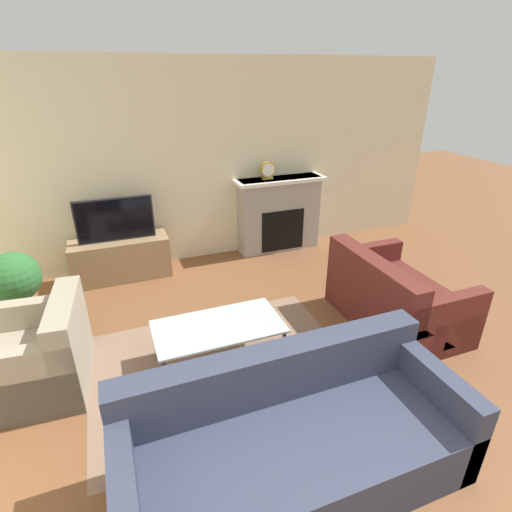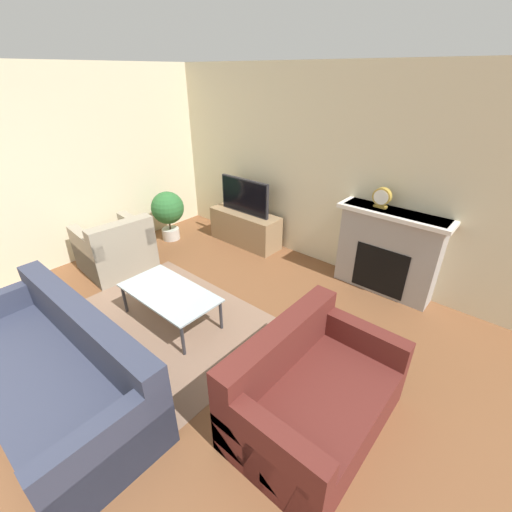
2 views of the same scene
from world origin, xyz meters
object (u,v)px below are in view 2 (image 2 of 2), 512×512
Objects in this scene: coffee_table at (169,294)px; tv at (245,196)px; armchair_by_window at (116,251)px; couch_loveseat at (311,395)px; mantel_clock at (382,197)px; couch_sectional at (56,373)px; potted_plant at (168,210)px.

tv is at bearing 109.30° from coffee_table.
tv reaches higher than armchair_by_window.
mantel_clock reaches higher than couch_loveseat.
potted_plant is at bearing 126.21° from couch_sectional.
armchair_by_window is (-3.48, 0.29, 0.01)m from couch_loveseat.
couch_sectional is 1.31m from coffee_table.
armchair_by_window is at bearing -114.00° from tv.
mantel_clock reaches higher than couch_sectional.
tv is at bearing 33.74° from potted_plant.
mantel_clock is (3.20, 0.86, 0.71)m from potted_plant.
couch_loveseat is 1.67× the size of potted_plant.
armchair_by_window is at bearing -77.11° from potted_plant.
couch_loveseat is 3.49m from armchair_by_window.
tv is 1.33m from potted_plant.
mantel_clock is (1.26, 3.52, 0.95)m from couch_sectional.
couch_sectional and couch_loveseat have the same top height.
tv is 0.68× the size of couch_loveseat.
armchair_by_window is (-1.68, 1.52, 0.01)m from couch_sectional.
mantel_clock is (2.12, 0.14, 0.41)m from tv.
coffee_table is (0.73, -2.07, -0.46)m from tv.
mantel_clock is (1.39, 2.21, 0.87)m from coffee_table.
coffee_table is at bearing -122.18° from mantel_clock.
mantel_clock reaches higher than coffee_table.
couch_sectional is 2.35× the size of armchair_by_window.
coffee_table is 2.76m from mantel_clock.
coffee_table is at bearing -70.70° from tv.
potted_plant is (-3.73, 1.41, 0.23)m from couch_loveseat.
couch_loveseat is (2.65, -2.14, -0.53)m from tv.
potted_plant is 3.36× the size of mantel_clock.
coffee_table is at bearing 86.66° from armchair_by_window.
coffee_table is 4.72× the size of mantel_clock.
potted_plant is (-0.26, 1.13, 0.23)m from armchair_by_window.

